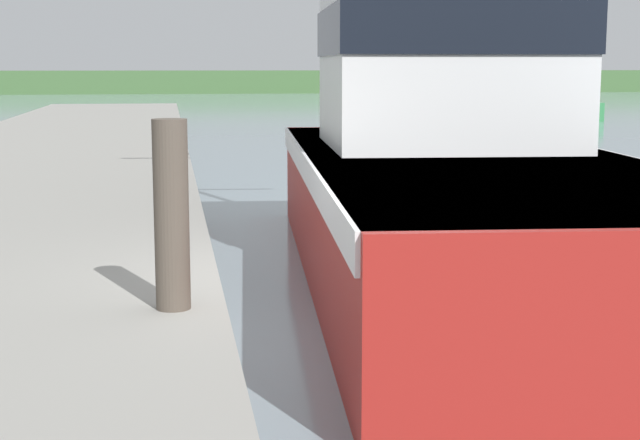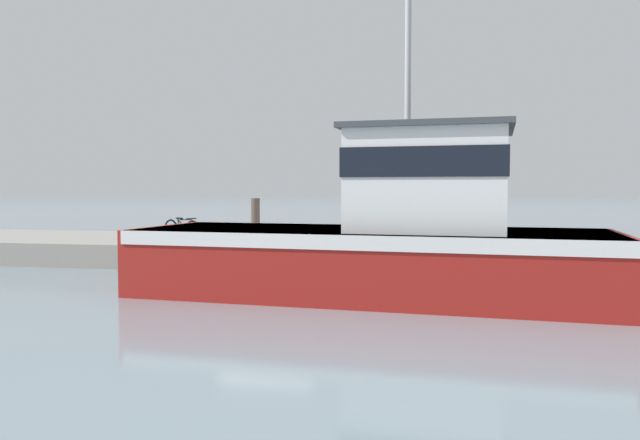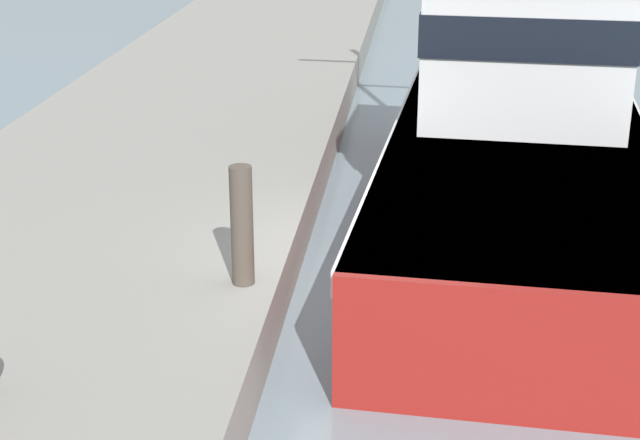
% 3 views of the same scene
% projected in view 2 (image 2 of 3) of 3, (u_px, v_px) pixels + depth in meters
% --- Properties ---
extents(ground_plane, '(320.00, 320.00, 0.00)m').
position_uv_depth(ground_plane, '(273.00, 280.00, 16.68)').
color(ground_plane, gray).
extents(dock_pier, '(5.88, 80.00, 0.74)m').
position_uv_depth(dock_pier, '(307.00, 251.00, 20.68)').
color(dock_pier, gray).
rests_on(dock_pier, ground_plane).
extents(fishing_boat_main, '(4.58, 12.81, 8.89)m').
position_uv_depth(fishing_boat_main, '(396.00, 236.00, 14.06)').
color(fishing_boat_main, maroon).
rests_on(fishing_boat_main, ground_plane).
extents(bicycle_touring, '(0.81, 1.59, 0.73)m').
position_uv_depth(bicycle_touring, '(178.00, 229.00, 21.26)').
color(bicycle_touring, black).
rests_on(bicycle_touring, dock_pier).
extents(mooring_post, '(0.26, 0.26, 1.43)m').
position_uv_depth(mooring_post, '(255.00, 222.00, 18.34)').
color(mooring_post, '#51473D').
rests_on(mooring_post, dock_pier).
extents(hose_coil, '(0.60, 0.60, 0.05)m').
position_uv_depth(hose_coil, '(219.00, 236.00, 22.12)').
color(hose_coil, '#197A2D').
rests_on(hose_coil, dock_pier).
extents(water_bottle_by_bike, '(0.07, 0.07, 0.24)m').
position_uv_depth(water_bottle_by_bike, '(217.00, 235.00, 21.48)').
color(water_bottle_by_bike, blue).
rests_on(water_bottle_by_bike, dock_pier).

